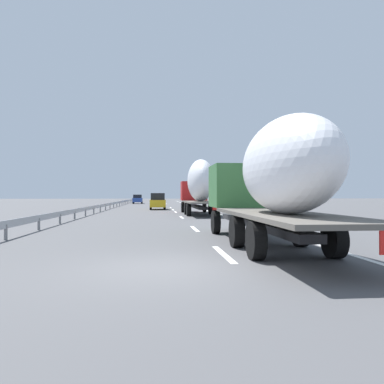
{
  "coord_description": "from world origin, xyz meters",
  "views": [
    {
      "loc": [
        -8.85,
        0.18,
        1.75
      ],
      "look_at": [
        21.15,
        -2.72,
        1.99
      ],
      "focal_mm": 34.79,
      "sensor_mm": 36.0,
      "label": 1
    }
  ],
  "objects_px": {
    "road_sign": "(206,193)",
    "car_blue_sedan": "(138,199)",
    "car_yellow_coupe": "(158,201)",
    "truck_trailing": "(271,179)",
    "truck_lead": "(199,185)"
  },
  "relations": [
    {
      "from": "truck_trailing",
      "to": "road_sign",
      "type": "distance_m",
      "value": 39.33
    },
    {
      "from": "truck_lead",
      "to": "road_sign",
      "type": "xyz_separation_m",
      "value": [
        18.43,
        -3.1,
        -0.55
      ]
    },
    {
      "from": "road_sign",
      "to": "car_blue_sedan",
      "type": "bearing_deg",
      "value": 23.49
    },
    {
      "from": "truck_trailing",
      "to": "truck_lead",
      "type": "bearing_deg",
      "value": 0.0
    },
    {
      "from": "truck_lead",
      "to": "car_blue_sedan",
      "type": "distance_m",
      "value": 43.49
    },
    {
      "from": "car_yellow_coupe",
      "to": "car_blue_sedan",
      "type": "xyz_separation_m",
      "value": [
        30.64,
        3.9,
        -0.06
      ]
    },
    {
      "from": "truck_lead",
      "to": "road_sign",
      "type": "height_order",
      "value": "truck_lead"
    },
    {
      "from": "truck_lead",
      "to": "car_blue_sedan",
      "type": "relative_size",
      "value": 3.06
    },
    {
      "from": "truck_lead",
      "to": "car_yellow_coupe",
      "type": "relative_size",
      "value": 2.76
    },
    {
      "from": "truck_lead",
      "to": "car_blue_sedan",
      "type": "bearing_deg",
      "value": 9.94
    },
    {
      "from": "car_yellow_coupe",
      "to": "truck_trailing",
      "type": "bearing_deg",
      "value": -173.76
    },
    {
      "from": "car_yellow_coupe",
      "to": "truck_lead",
      "type": "bearing_deg",
      "value": -163.51
    },
    {
      "from": "car_yellow_coupe",
      "to": "road_sign",
      "type": "xyz_separation_m",
      "value": [
        6.25,
        -6.7,
        1.08
      ]
    },
    {
      "from": "truck_trailing",
      "to": "road_sign",
      "type": "height_order",
      "value": "truck_trailing"
    },
    {
      "from": "car_blue_sedan",
      "to": "car_yellow_coupe",
      "type": "bearing_deg",
      "value": -172.75
    }
  ]
}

